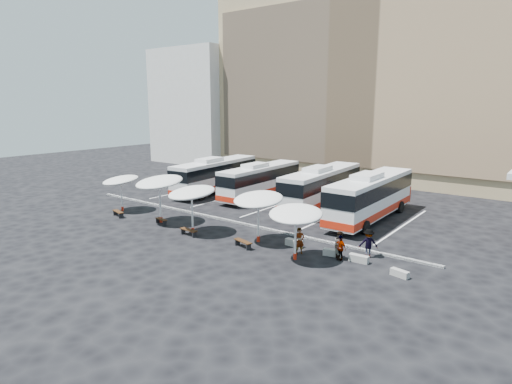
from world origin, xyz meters
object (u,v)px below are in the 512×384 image
Objects in this scene: conc_bench_1 at (333,253)px; passenger_2 at (340,248)px; bus_2 at (322,186)px; wood_bench_3 at (243,242)px; bus_0 at (216,174)px; sunshade_3 at (258,199)px; sunshade_4 at (296,214)px; passenger_1 at (340,245)px; conc_bench_2 at (359,259)px; wood_bench_1 at (161,220)px; conc_bench_0 at (294,243)px; passenger_3 at (368,243)px; sunshade_0 at (121,180)px; wood_bench_0 at (118,212)px; conc_bench_3 at (400,273)px; sunshade_2 at (192,193)px; passenger_0 at (300,241)px; sunshade_1 at (159,182)px; bus_3 at (371,195)px; bus_1 at (261,180)px.

passenger_2 is at bearing -30.09° from conc_bench_1.
bus_2 is 13.77m from wood_bench_3.
bus_0 reaches higher than sunshade_3.
sunshade_4 is at bearing -124.79° from passenger_2.
sunshade_3 reaches higher than passenger_1.
bus_0 is 10.44× the size of conc_bench_1.
passenger_2 is (6.23, 0.19, -2.27)m from sunshade_3.
wood_bench_1 is at bearing -173.96° from conc_bench_2.
passenger_2 reaches higher than conc_bench_2.
passenger_3 is at bearing 12.50° from conc_bench_0.
sunshade_3 is at bearing -17.63° from passenger_3.
conc_bench_2 is (21.35, -10.26, -1.76)m from bus_0.
sunshade_3 is 7.91m from passenger_3.
wood_bench_3 is at bearing -4.65° from sunshade_0.
wood_bench_0 is at bearing -170.42° from wood_bench_1.
passenger_2 is at bearing 1.55° from sunshade_0.
sunshade_2 is at bearing -175.50° from conc_bench_3.
sunshade_4 is 3.60× the size of conc_bench_2.
wood_bench_0 is at bearing -172.07° from sunshade_3.
bus_2 is 13.82m from passenger_1.
sunshade_1 is at bearing 128.39° from passenger_0.
sunshade_0 reaches higher than passenger_1.
wood_bench_3 is at bearing -109.01° from bus_3.
passenger_1 is (15.11, 1.60, 0.57)m from wood_bench_1.
sunshade_1 is 2.70× the size of wood_bench_3.
conc_bench_3 is at bearing 3.01° from wood_bench_1.
conc_bench_0 is 0.71× the size of passenger_1.
bus_3 is 10.58m from conc_bench_2.
sunshade_2 is at bearing 132.37° from passenger_0.
sunshade_4 is 4.78m from conc_bench_2.
bus_1 is 12.77m from sunshade_1.
conc_bench_1 is at bearing 21.57° from wood_bench_3.
bus_0 is 10.29× the size of conc_bench_2.
passenger_1 is at bearing -173.98° from conc_bench_2.
bus_0 reaches higher than wood_bench_3.
wood_bench_0 is at bearing -166.48° from sunshade_1.
sunshade_0 is 3.25m from wood_bench_0.
wood_bench_3 is 3.51m from conc_bench_0.
wood_bench_1 is (-7.52, -13.09, -1.70)m from bus_2.
sunshade_1 reaches higher than conc_bench_2.
passenger_2 is (14.81, -11.61, -1.06)m from bus_1.
conc_bench_1 is (5.61, 2.22, -0.15)m from wood_bench_3.
sunshade_3 reaches higher than wood_bench_0.
sunshade_3 is at bearing 7.93° from wood_bench_0.
sunshade_4 is (12.52, -13.18, 1.09)m from bus_1.
passenger_2 is at bearing -39.34° from bus_1.
bus_1 is 2.62× the size of sunshade_1.
sunshade_3 is at bearing -111.26° from bus_3.
wood_bench_0 is 21.43m from passenger_3.
sunshade_2 is 13.16m from passenger_3.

